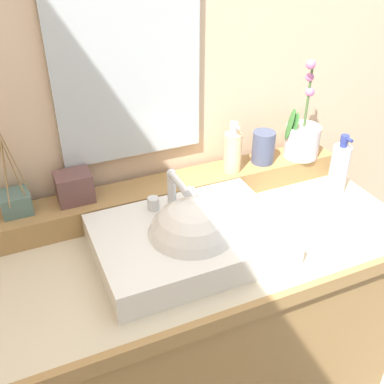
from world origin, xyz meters
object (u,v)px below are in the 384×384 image
(reed_diffuser, at_px, (16,201))
(trinket_box, at_px, (74,187))
(soap_dispenser, at_px, (233,151))
(tumbler_cup, at_px, (263,147))
(lotion_bottle, at_px, (339,169))
(potted_plant, at_px, (302,137))
(sink_basin, at_px, (190,241))

(reed_diffuser, distance_m, trinket_box, 0.16)
(soap_dispenser, xyz_separation_m, tumbler_cup, (0.12, 0.01, -0.02))
(tumbler_cup, relative_size, trinket_box, 1.07)
(lotion_bottle, bearing_deg, reed_diffuser, 169.09)
(potted_plant, relative_size, reed_diffuser, 1.37)
(sink_basin, distance_m, trinket_box, 0.37)
(reed_diffuser, bearing_deg, soap_dispenser, -3.04)
(potted_plant, distance_m, lotion_bottle, 0.16)
(sink_basin, distance_m, potted_plant, 0.57)
(sink_basin, bearing_deg, lotion_bottle, 9.15)
(potted_plant, height_order, soap_dispenser, potted_plant)
(lotion_bottle, bearing_deg, trinket_box, 167.39)
(soap_dispenser, distance_m, trinket_box, 0.49)
(soap_dispenser, relative_size, tumbler_cup, 1.55)
(soap_dispenser, distance_m, tumbler_cup, 0.12)
(potted_plant, bearing_deg, reed_diffuser, 177.73)
(soap_dispenser, bearing_deg, lotion_bottle, -26.25)
(trinket_box, bearing_deg, lotion_bottle, -12.86)
(trinket_box, height_order, lotion_bottle, lotion_bottle)
(soap_dispenser, xyz_separation_m, lotion_bottle, (0.30, -0.15, -0.06))
(sink_basin, height_order, potted_plant, potted_plant)
(trinket_box, distance_m, lotion_bottle, 0.81)
(sink_basin, distance_m, tumbler_cup, 0.45)
(tumbler_cup, height_order, reed_diffuser, reed_diffuser)
(soap_dispenser, bearing_deg, sink_basin, -136.20)
(sink_basin, xyz_separation_m, tumbler_cup, (0.37, 0.25, 0.09))
(potted_plant, xyz_separation_m, tumbler_cup, (-0.14, 0.01, -0.02))
(reed_diffuser, bearing_deg, trinket_box, -2.22)
(potted_plant, bearing_deg, tumbler_cup, 175.00)
(sink_basin, relative_size, potted_plant, 1.48)
(soap_dispenser, height_order, trinket_box, soap_dispenser)
(trinket_box, bearing_deg, tumbler_cup, -1.91)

